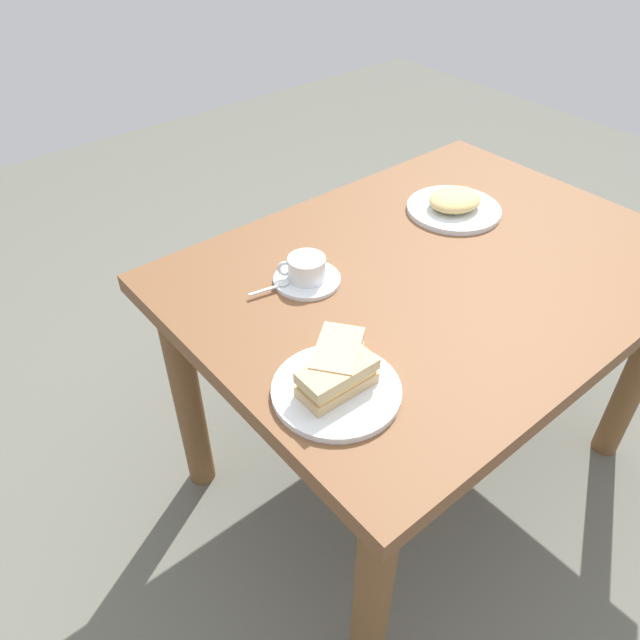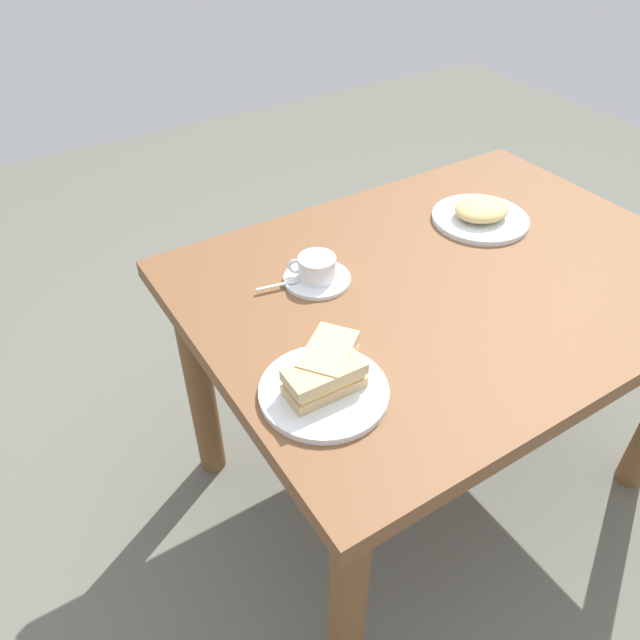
% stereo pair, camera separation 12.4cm
% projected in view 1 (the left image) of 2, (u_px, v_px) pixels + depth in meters
% --- Properties ---
extents(ground_plane, '(6.00, 6.00, 0.00)m').
position_uv_depth(ground_plane, '(408.00, 460.00, 1.92)').
color(ground_plane, '#5F5F54').
extents(dining_table, '(1.22, 0.89, 0.75)m').
position_uv_depth(dining_table, '(431.00, 304.00, 1.52)').
color(dining_table, brown).
rests_on(dining_table, ground_plane).
extents(sandwich_plate, '(0.24, 0.24, 0.01)m').
position_uv_depth(sandwich_plate, '(336.00, 390.00, 1.12)').
color(sandwich_plate, white).
rests_on(sandwich_plate, dining_table).
extents(sandwich_front, '(0.15, 0.07, 0.06)m').
position_uv_depth(sandwich_front, '(337.00, 378.00, 1.09)').
color(sandwich_front, tan).
rests_on(sandwich_front, sandwich_plate).
extents(sandwich_back, '(0.15, 0.14, 0.06)m').
position_uv_depth(sandwich_back, '(337.00, 359.00, 1.13)').
color(sandwich_back, '#DEB37C').
rests_on(sandwich_back, sandwich_plate).
extents(coffee_saucer, '(0.15, 0.15, 0.01)m').
position_uv_depth(coffee_saucer, '(307.00, 280.00, 1.39)').
color(coffee_saucer, silver).
rests_on(coffee_saucer, dining_table).
extents(coffee_cup, '(0.10, 0.09, 0.05)m').
position_uv_depth(coffee_cup, '(306.00, 267.00, 1.37)').
color(coffee_cup, white).
rests_on(coffee_cup, coffee_saucer).
extents(spoon, '(0.10, 0.03, 0.01)m').
position_uv_depth(spoon, '(276.00, 286.00, 1.36)').
color(spoon, silver).
rests_on(spoon, coffee_saucer).
extents(side_plate, '(0.25, 0.25, 0.01)m').
position_uv_depth(side_plate, '(453.00, 209.00, 1.64)').
color(side_plate, silver).
rests_on(side_plate, dining_table).
extents(side_food_pile, '(0.15, 0.13, 0.04)m').
position_uv_depth(side_food_pile, '(455.00, 200.00, 1.62)').
color(side_food_pile, '#D6B66F').
rests_on(side_food_pile, side_plate).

